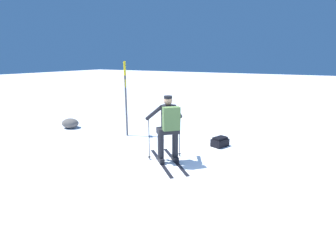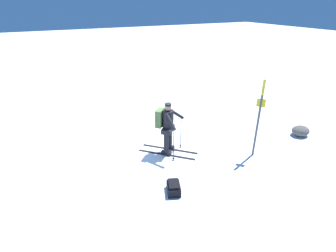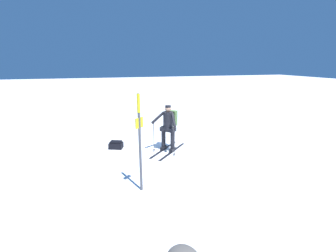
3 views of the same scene
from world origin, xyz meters
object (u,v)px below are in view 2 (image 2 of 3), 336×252
at_px(skier, 167,125).
at_px(dropped_backpack, 174,188).
at_px(rock_boulder, 301,131).
at_px(trail_marker, 259,113).

xyz_separation_m(skier, dropped_backpack, (0.71, 1.80, -0.82)).
xyz_separation_m(dropped_backpack, rock_boulder, (-5.44, -0.67, 0.04)).
bearing_deg(rock_boulder, skier, -13.35).
distance_m(trail_marker, rock_boulder, 2.73).
relative_size(dropped_backpack, trail_marker, 0.23).
relative_size(skier, trail_marker, 0.69).
xyz_separation_m(dropped_backpack, trail_marker, (-3.02, -0.44, 1.29)).
distance_m(skier, rock_boulder, 4.92).
bearing_deg(dropped_backpack, trail_marker, -171.72).
bearing_deg(skier, dropped_backpack, 68.54).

